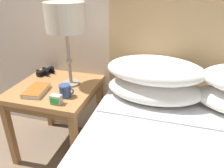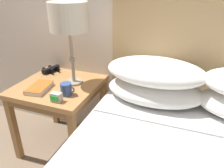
% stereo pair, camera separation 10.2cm
% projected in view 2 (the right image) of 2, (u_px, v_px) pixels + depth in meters
% --- Properties ---
extents(nightstand, '(0.58, 0.58, 0.57)m').
position_uv_depth(nightstand, '(59.00, 93.00, 1.66)').
color(nightstand, '#AD7A47').
rests_on(nightstand, ground_plane).
extents(table_lamp, '(0.27, 0.27, 0.58)m').
position_uv_depth(table_lamp, '(69.00, 19.00, 1.45)').
color(table_lamp, gray).
rests_on(table_lamp, nightstand).
extents(book_on_nightstand, '(0.15, 0.22, 0.03)m').
position_uv_depth(book_on_nightstand, '(39.00, 88.00, 1.54)').
color(book_on_nightstand, silver).
rests_on(book_on_nightstand, nightstand).
extents(binoculars_pair, '(0.15, 0.16, 0.05)m').
position_uv_depth(binoculars_pair, '(51.00, 69.00, 1.83)').
color(binoculars_pair, black).
rests_on(binoculars_pair, nightstand).
extents(coffee_mug, '(0.10, 0.08, 0.08)m').
position_uv_depth(coffee_mug, '(66.00, 89.00, 1.46)').
color(coffee_mug, '#334C84').
rests_on(coffee_mug, nightstand).
extents(alarm_clock, '(0.07, 0.05, 0.06)m').
position_uv_depth(alarm_clock, '(56.00, 97.00, 1.39)').
color(alarm_clock, '#B7B2A8').
rests_on(alarm_clock, nightstand).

